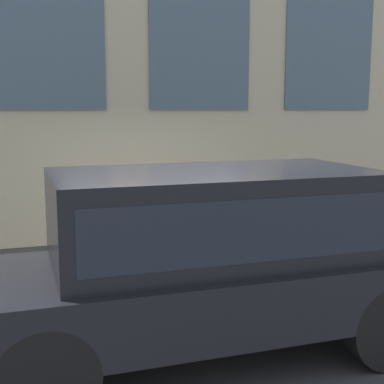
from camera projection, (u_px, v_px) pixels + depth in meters
ground_plane at (173, 310)px, 6.59m from camera, size 80.00×80.00×0.00m
sidewalk at (149, 274)px, 7.75m from camera, size 2.49×60.00×0.16m
fire_hydrant at (167, 252)px, 7.01m from camera, size 0.36×0.47×0.85m
person at (214, 214)px, 7.65m from camera, size 0.32×0.21×1.32m
parked_truck_charcoal_near at (209, 250)px, 5.26m from camera, size 1.87×5.02×1.86m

